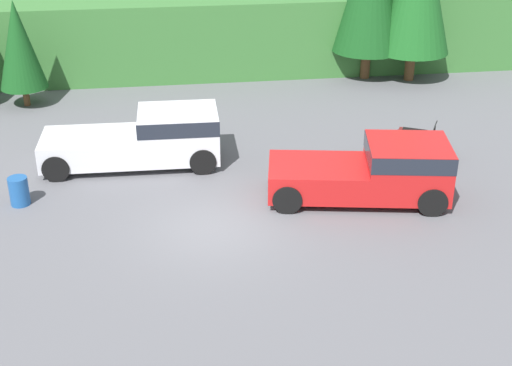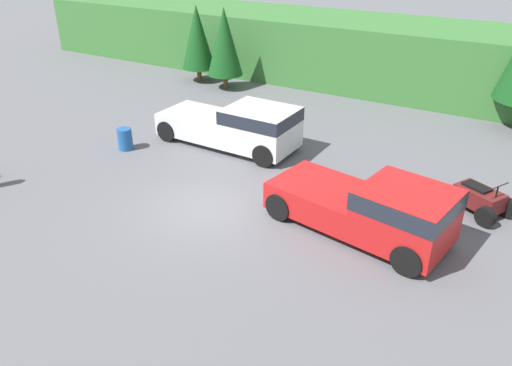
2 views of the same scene
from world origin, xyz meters
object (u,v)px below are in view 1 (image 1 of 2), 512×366
object	(u,v)px
pickup_truck_red	(376,169)
quad_atv	(417,142)
steel_barrel	(19,191)
pickup_truck_second	(149,137)

from	to	relation	value
pickup_truck_red	quad_atv	world-z (taller)	pickup_truck_red
pickup_truck_red	steel_barrel	xyz separation A→B (m)	(-10.66, 1.10, -0.53)
pickup_truck_red	quad_atv	xyz separation A→B (m)	(2.42, 3.03, -0.52)
pickup_truck_second	steel_barrel	world-z (taller)	pickup_truck_second
pickup_truck_red	steel_barrel	world-z (taller)	pickup_truck_red
quad_atv	steel_barrel	bearing A→B (deg)	-143.30
pickup_truck_second	steel_barrel	size ratio (longest dim) A/B	6.70
steel_barrel	pickup_truck_red	bearing A→B (deg)	-5.89
pickup_truck_red	pickup_truck_second	distance (m)	7.65
pickup_truck_second	quad_atv	xyz separation A→B (m)	(9.19, -0.53, -0.52)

